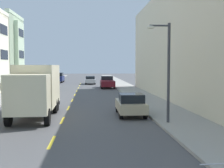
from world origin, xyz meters
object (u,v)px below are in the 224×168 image
(street_lamp, at_px, (166,64))
(parked_suv_navy, at_px, (58,77))
(parked_pickup_burgundy, at_px, (107,82))
(moving_silver_sedan, at_px, (90,80))
(delivery_box_truck, at_px, (37,87))
(parked_pickup_forest, at_px, (45,84))
(parked_hatchback_champagne, at_px, (131,104))

(street_lamp, relative_size, parked_suv_navy, 1.16)
(street_lamp, xyz_separation_m, parked_pickup_burgundy, (-1.63, 26.64, -2.61))
(parked_suv_navy, relative_size, moving_silver_sedan, 1.07)
(delivery_box_truck, relative_size, parked_pickup_burgundy, 1.40)
(delivery_box_truck, relative_size, parked_suv_navy, 1.54)
(parked_pickup_burgundy, height_order, parked_pickup_forest, same)
(street_lamp, height_order, parked_pickup_forest, street_lamp)
(delivery_box_truck, height_order, parked_suv_navy, delivery_box_truck)
(parked_hatchback_champagne, height_order, moving_silver_sedan, parked_hatchback_champagne)
(delivery_box_truck, distance_m, parked_suv_navy, 37.66)
(parked_suv_navy, height_order, moving_silver_sedan, parked_suv_navy)
(parked_pickup_burgundy, relative_size, moving_silver_sedan, 1.18)
(delivery_box_truck, distance_m, parked_pickup_burgundy, 24.16)
(street_lamp, xyz_separation_m, delivery_box_truck, (-7.72, 3.28, -1.53))
(parked_hatchback_champagne, distance_m, moving_silver_sedan, 32.59)
(delivery_box_truck, relative_size, parked_pickup_forest, 1.39)
(parked_hatchback_champagne, bearing_deg, parked_suv_navy, 103.17)
(parked_suv_navy, xyz_separation_m, parked_hatchback_champagne, (8.83, -37.75, -0.23))
(parked_pickup_forest, relative_size, parked_hatchback_champagne, 1.33)
(parked_pickup_burgundy, xyz_separation_m, parked_pickup_forest, (-8.77, -2.55, 0.00))
(moving_silver_sedan, bearing_deg, parked_pickup_forest, -118.64)
(street_lamp, bearing_deg, moving_silver_sedan, 96.61)
(delivery_box_truck, distance_m, moving_silver_sedan, 32.51)
(parked_pickup_burgundy, distance_m, parked_suv_navy, 16.67)
(street_lamp, height_order, delivery_box_truck, street_lamp)
(street_lamp, height_order, parked_pickup_burgundy, street_lamp)
(parked_pickup_burgundy, height_order, parked_hatchback_champagne, parked_pickup_burgundy)
(parked_hatchback_champagne, bearing_deg, moving_silver_sedan, 94.58)
(parked_pickup_forest, bearing_deg, street_lamp, -66.65)
(street_lamp, bearing_deg, parked_hatchback_champagne, 116.14)
(parked_pickup_burgundy, bearing_deg, street_lamp, -86.50)
(parked_hatchback_champagne, bearing_deg, parked_pickup_forest, 112.93)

